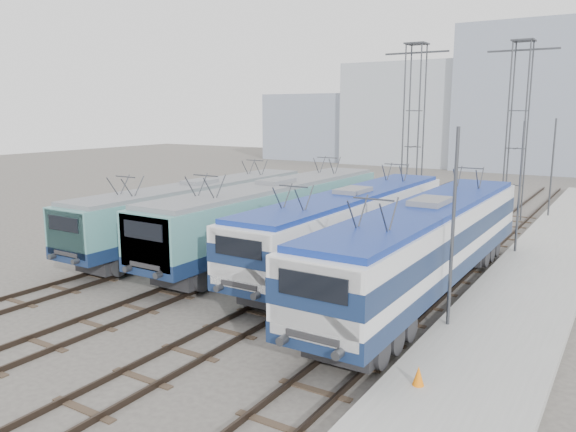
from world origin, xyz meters
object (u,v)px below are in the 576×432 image
at_px(catenary_tower_west, 414,123).
at_px(safety_cone, 418,376).
at_px(locomotive_center_right, 351,222).
at_px(locomotive_center_left, 274,212).
at_px(locomotive_far_right, 427,240).
at_px(mast_rear, 552,170).
at_px(catenary_tower_east, 518,124).
at_px(locomotive_far_left, 198,209).
at_px(mast_mid, 520,190).
at_px(mast_front, 453,233).

relative_size(catenary_tower_west, safety_cone, 22.54).
distance_m(locomotive_center_right, safety_cone, 12.48).
bearing_deg(locomotive_center_left, locomotive_far_right, -15.65).
bearing_deg(locomotive_far_right, locomotive_center_right, 152.47).
bearing_deg(mast_rear, safety_cone, -88.79).
distance_m(catenary_tower_east, mast_rear, 4.28).
bearing_deg(locomotive_far_right, catenary_tower_west, 111.78).
height_order(locomotive_far_left, catenary_tower_west, catenary_tower_west).
xyz_separation_m(locomotive_center_left, mast_mid, (10.85, 6.37, 1.18)).
relative_size(locomotive_far_left, catenary_tower_west, 1.46).
relative_size(locomotive_far_left, mast_rear, 2.49).
distance_m(locomotive_far_left, locomotive_far_right, 13.61).
bearing_deg(catenary_tower_east, locomotive_center_right, -104.40).
distance_m(locomotive_far_right, mast_mid, 9.15).
height_order(mast_mid, mast_rear, same).
xyz_separation_m(locomotive_center_right, catenary_tower_west, (-2.25, 14.55, 4.34)).
height_order(catenary_tower_west, mast_front, catenary_tower_west).
distance_m(locomotive_center_left, locomotive_far_right, 9.35).
bearing_deg(catenary_tower_east, mast_front, -84.55).
bearing_deg(catenary_tower_east, safety_cone, -84.22).
bearing_deg(mast_mid, locomotive_far_left, -154.97).
height_order(locomotive_far_left, catenary_tower_east, catenary_tower_east).
bearing_deg(locomotive_center_right, safety_cone, -55.73).
height_order(catenary_tower_east, safety_cone, catenary_tower_east).
bearing_deg(catenary_tower_east, locomotive_far_right, -89.24).
xyz_separation_m(locomotive_far_left, catenary_tower_west, (6.75, 15.17, 4.46)).
distance_m(catenary_tower_east, mast_mid, 10.69).
bearing_deg(safety_cone, locomotive_far_left, 148.99).
distance_m(locomotive_center_right, catenary_tower_west, 15.35).
bearing_deg(locomotive_far_left, mast_mid, 25.03).
xyz_separation_m(locomotive_far_right, mast_front, (1.85, -3.10, 1.09)).
distance_m(catenary_tower_west, mast_mid, 12.16).
distance_m(locomotive_far_right, catenary_tower_west, 18.68).
bearing_deg(locomotive_far_right, safety_cone, -72.66).
distance_m(locomotive_far_left, mast_rear, 24.59).
relative_size(locomotive_center_right, mast_mid, 2.58).
bearing_deg(locomotive_far_left, locomotive_far_right, -7.29).
bearing_deg(locomotive_center_left, catenary_tower_east, 61.88).
distance_m(locomotive_far_left, mast_front, 16.15).
xyz_separation_m(locomotive_far_left, locomotive_center_right, (9.00, 0.62, 0.12)).
xyz_separation_m(locomotive_far_left, mast_front, (15.35, -4.83, 1.32)).
height_order(mast_mid, safety_cone, mast_mid).
xyz_separation_m(mast_front, safety_cone, (0.61, -4.76, -2.93)).
bearing_deg(locomotive_far_left, catenary_tower_east, 52.34).
bearing_deg(catenary_tower_west, locomotive_center_left, -98.90).
bearing_deg(locomotive_far_left, catenary_tower_west, 66.01).
bearing_deg(locomotive_center_right, mast_mid, 45.89).
bearing_deg(locomotive_far_left, mast_front, -17.47).
xyz_separation_m(locomotive_center_right, locomotive_far_right, (4.50, -2.35, 0.10)).
height_order(locomotive_center_right, mast_mid, mast_mid).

